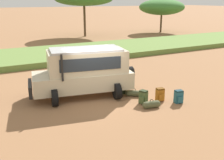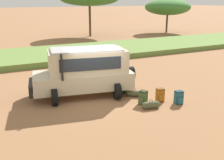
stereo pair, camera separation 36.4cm
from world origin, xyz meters
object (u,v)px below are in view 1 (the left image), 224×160
Objects in this scene: backpack_beside_front_wheel at (123,88)px; acacia_tree_right_mid at (162,7)px; duffel_bag_soft_canvas at (134,93)px; safari_vehicle at (85,71)px; backpack_cluster_center at (143,97)px; duffel_bag_low_black_case at (151,104)px; backpack_outermost at (179,97)px; backpack_near_rear_wheel at (160,95)px.

acacia_tree_right_mid is at bearing 48.19° from backpack_beside_front_wheel.
backpack_beside_front_wheel is 0.71m from duffel_bag_soft_canvas.
backpack_cluster_center is (2.01, -2.33, -0.98)m from safari_vehicle.
backpack_cluster_center is 0.74× the size of duffel_bag_low_black_case.
backpack_beside_front_wheel is at bearing 125.35° from backpack_outermost.
acacia_tree_right_mid is at bearing 50.61° from backpack_cluster_center.
backpack_beside_front_wheel is at bearing 94.69° from backpack_cluster_center.
backpack_near_rear_wheel is at bearing -38.92° from safari_vehicle.
backpack_beside_front_wheel is at bearing -19.53° from safari_vehicle.
safari_vehicle is 8.36× the size of backpack_cluster_center.
backpack_beside_front_wheel is (1.87, -0.66, -1.01)m from safari_vehicle.
acacia_tree_right_mid is (18.17, 22.13, 3.33)m from backpack_cluster_center.
backpack_near_rear_wheel is at bearing 31.23° from duffel_bag_low_black_case.
backpack_outermost is at bearing -54.65° from backpack_beside_front_wheel.
backpack_outermost is at bearing -51.40° from duffel_bag_soft_canvas.
safari_vehicle reaches higher than backpack_outermost.
safari_vehicle is 8.73× the size of backpack_outermost.
duffel_bag_low_black_case is at bearing -85.43° from backpack_beside_front_wheel.
backpack_cluster_center is 1.06m from duffel_bag_soft_canvas.
duffel_bag_soft_canvas is (2.17, -1.29, -1.14)m from safari_vehicle.
safari_vehicle reaches higher than backpack_near_rear_wheel.
backpack_near_rear_wheel is 0.80× the size of duffel_bag_soft_canvas.
acacia_tree_right_mid is (17.23, 22.19, 3.34)m from backpack_near_rear_wheel.
safari_vehicle is 3.23m from backpack_cluster_center.
safari_vehicle is 3.93m from backpack_near_rear_wheel.
safari_vehicle is 0.80× the size of acacia_tree_right_mid.
backpack_beside_front_wheel reaches higher than duffel_bag_low_black_case.
backpack_near_rear_wheel is (1.08, -1.72, 0.02)m from backpack_beside_front_wheel.
safari_vehicle is 2.23m from backpack_beside_front_wheel.
acacia_tree_right_mid reaches higher than backpack_cluster_center.
backpack_outermost is at bearing -24.64° from backpack_cluster_center.
safari_vehicle is at bearing 141.08° from backpack_near_rear_wheel.
duffel_bag_low_black_case is 0.13× the size of acacia_tree_right_mid.
backpack_near_rear_wheel is 0.89m from backpack_outermost.
backpack_outermost is (0.60, -0.65, -0.00)m from backpack_near_rear_wheel.
acacia_tree_right_mid is at bearing 44.46° from safari_vehicle.
backpack_cluster_center is 1.04× the size of backpack_outermost.
backpack_near_rear_wheel is 0.09× the size of acacia_tree_right_mid.
backpack_near_rear_wheel is 28.29m from acacia_tree_right_mid.
duffel_bag_soft_canvas is (0.29, -0.63, -0.13)m from backpack_beside_front_wheel.
backpack_cluster_center is at bearing -49.21° from safari_vehicle.
safari_vehicle reaches higher than backpack_beside_front_wheel.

